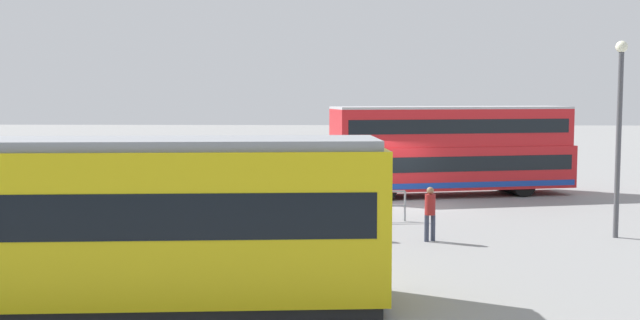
% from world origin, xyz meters
% --- Properties ---
extents(ground_plane, '(160.00, 160.00, 0.00)m').
position_xyz_m(ground_plane, '(0.00, 0.00, 0.00)').
color(ground_plane, gray).
extents(double_decker_bus, '(10.96, 4.96, 3.89)m').
position_xyz_m(double_decker_bus, '(-2.13, -3.16, 1.99)').
color(double_decker_bus, red).
rests_on(double_decker_bus, ground).
extents(tram_yellow, '(14.98, 3.80, 3.51)m').
position_xyz_m(tram_yellow, '(9.03, 15.01, 1.82)').
color(tram_yellow, yellow).
rests_on(tram_yellow, ground).
extents(pedestrian_near_railing, '(0.36, 0.36, 1.63)m').
position_xyz_m(pedestrian_near_railing, '(2.41, 6.99, 0.94)').
color(pedestrian_near_railing, '#33384C').
rests_on(pedestrian_near_railing, ground).
extents(pedestrian_crossing, '(0.43, 0.43, 1.65)m').
position_xyz_m(pedestrian_crossing, '(-0.08, 7.43, 0.95)').
color(pedestrian_crossing, '#33384C').
rests_on(pedestrian_crossing, ground).
extents(pedestrian_railing, '(6.27, 0.89, 1.08)m').
position_xyz_m(pedestrian_railing, '(3.49, 4.18, 0.73)').
color(pedestrian_railing, gray).
rests_on(pedestrian_railing, ground).
extents(info_sign, '(1.29, 0.23, 2.34)m').
position_xyz_m(info_sign, '(7.09, 3.54, 1.65)').
color(info_sign, slate).
rests_on(info_sign, ground).
extents(street_lamp, '(0.36, 0.36, 6.03)m').
position_xyz_m(street_lamp, '(-5.90, 6.61, 3.58)').
color(street_lamp, '#4C4C51').
rests_on(street_lamp, ground).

